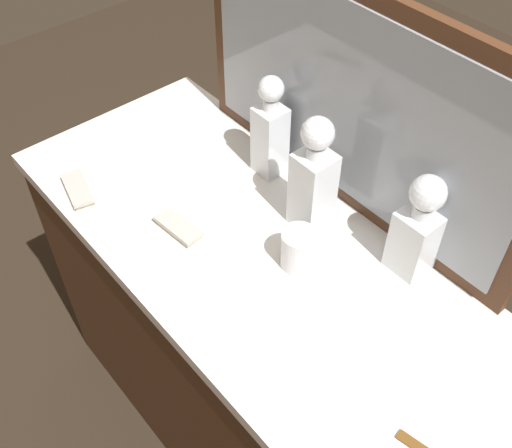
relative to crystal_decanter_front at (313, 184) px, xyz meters
The scene contains 9 objects.
ground_plane 1.09m from the crystal_decanter_front, 98.79° to the right, with size 6.00×6.00×0.00m, color #2D2319.
dresser 0.62m from the crystal_decanter_front, 98.79° to the right, with size 1.41×0.61×0.95m.
dresser_mirror 0.20m from the crystal_decanter_front, 100.60° to the left, with size 0.99×0.03×0.57m.
crystal_decanter_front is the anchor object (origin of this frame).
crystal_decanter_center 0.22m from the crystal_decanter_front, 165.91° to the left, with size 0.07×0.07×0.29m.
crystal_decanter_left 0.26m from the crystal_decanter_front, 17.81° to the left, with size 0.09×0.09×0.27m.
crystal_tumbler_front 0.16m from the crystal_decanter_front, 55.43° to the right, with size 0.08×0.08×0.10m.
silver_brush_rear 0.35m from the crystal_decanter_front, 124.82° to the right, with size 0.14×0.06×0.02m.
silver_brush_center 0.62m from the crystal_decanter_front, 140.08° to the right, with size 0.14×0.09×0.02m.
Camera 1 is at (0.75, -0.64, 2.07)m, focal length 43.11 mm.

